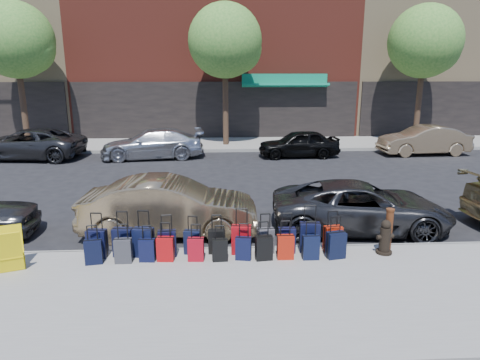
{
  "coord_description": "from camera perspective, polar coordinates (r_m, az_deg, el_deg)",
  "views": [
    {
      "loc": [
        0.05,
        -13.5,
        4.06
      ],
      "look_at": [
        0.69,
        -1.5,
        0.96
      ],
      "focal_mm": 32.0,
      "sensor_mm": 36.0,
      "label": 1
    }
  ],
  "objects": [
    {
      "name": "suitcase_front_5",
      "position": [
        9.47,
        -3.12,
        -8.15
      ],
      "size": [
        0.37,
        0.21,
        0.87
      ],
      "rotation": [
        0.0,
        0.0,
        -0.05
      ],
      "color": "black",
      "rests_on": "sidewalk_near"
    },
    {
      "name": "car_far_1",
      "position": [
        20.61,
        -11.6,
        4.75
      ],
      "size": [
        4.93,
        2.43,
        1.38
      ],
      "primitive_type": "imported",
      "rotation": [
        0.0,
        0.0,
        -1.46
      ],
      "color": "silver",
      "rests_on": "ground"
    },
    {
      "name": "suitcase_front_8",
      "position": [
        9.55,
        6.25,
        -7.97
      ],
      "size": [
        0.37,
        0.21,
        0.9
      ],
      "rotation": [
        0.0,
        0.0,
        -0.02
      ],
      "color": "black",
      "rests_on": "sidewalk_near"
    },
    {
      "name": "car_far_2",
      "position": [
        20.7,
        7.83,
        4.84
      ],
      "size": [
        3.86,
        1.66,
        1.3
      ],
      "primitive_type": "imported",
      "rotation": [
        0.0,
        0.0,
        -1.54
      ],
      "color": "black",
      "rests_on": "ground"
    },
    {
      "name": "suitcase_front_0",
      "position": [
        9.74,
        -18.51,
        -8.02
      ],
      "size": [
        0.43,
        0.26,
        0.99
      ],
      "rotation": [
        0.0,
        0.0,
        -0.1
      ],
      "color": "black",
      "rests_on": "sidewalk_near"
    },
    {
      "name": "suitcase_front_2",
      "position": [
        9.51,
        -12.73,
        -8.1
      ],
      "size": [
        0.46,
        0.31,
        1.02
      ],
      "rotation": [
        0.0,
        0.0,
        -0.2
      ],
      "color": "black",
      "rests_on": "sidewalk_near"
    },
    {
      "name": "suitcase_back_9",
      "position": [
        9.31,
        9.42,
        -8.84
      ],
      "size": [
        0.35,
        0.2,
        0.83
      ],
      "rotation": [
        0.0,
        0.0,
        0.01
      ],
      "color": "black",
      "rests_on": "sidewalk_near"
    },
    {
      "name": "suitcase_back_2",
      "position": [
        9.3,
        -12.26,
        -9.11
      ],
      "size": [
        0.34,
        0.21,
        0.78
      ],
      "rotation": [
        0.0,
        0.0,
        -0.07
      ],
      "color": "black",
      "rests_on": "sidewalk_near"
    },
    {
      "name": "suitcase_front_9",
      "position": [
        9.65,
        9.26,
        -7.52
      ],
      "size": [
        0.46,
        0.28,
        1.06
      ],
      "rotation": [
        0.0,
        0.0,
        -0.1
      ],
      "color": "black",
      "rests_on": "sidewalk_near"
    },
    {
      "name": "car_far_3",
      "position": [
        22.95,
        23.31,
        4.89
      ],
      "size": [
        4.4,
        1.73,
        1.43
      ],
      "primitive_type": "imported",
      "rotation": [
        0.0,
        0.0,
        -1.52
      ],
      "color": "tan",
      "rests_on": "ground"
    },
    {
      "name": "suitcase_front_6",
      "position": [
        9.42,
        0.18,
        -7.95
      ],
      "size": [
        0.45,
        0.28,
        1.02
      ],
      "rotation": [
        0.0,
        0.0,
        -0.12
      ],
      "color": "maroon",
      "rests_on": "sidewalk_near"
    },
    {
      "name": "suitcase_back_8",
      "position": [
        9.25,
        6.07,
        -8.86
      ],
      "size": [
        0.35,
        0.21,
        0.84
      ],
      "rotation": [
        0.0,
        0.0,
        0.01
      ],
      "color": "#A21A0A",
      "rests_on": "sidewalk_near"
    },
    {
      "name": "curb_near",
      "position": [
        9.86,
        -3.12,
        -9.41
      ],
      "size": [
        60.0,
        0.08,
        0.15
      ],
      "primitive_type": "cube",
      "color": "gray",
      "rests_on": "ground"
    },
    {
      "name": "car_far_0",
      "position": [
        22.35,
        -26.46,
        4.33
      ],
      "size": [
        5.33,
        2.84,
        1.42
      ],
      "primitive_type": "imported",
      "rotation": [
        0.0,
        0.0,
        -1.67
      ],
      "color": "#2F2F31",
      "rests_on": "ground"
    },
    {
      "name": "curb_far",
      "position": [
        21.84,
        -3.12,
        3.92
      ],
      "size": [
        60.0,
        0.08,
        0.15
      ],
      "primitive_type": "cube",
      "color": "gray",
      "rests_on": "ground"
    },
    {
      "name": "sidewalk_near",
      "position": [
        8.05,
        -3.13,
        -15.23
      ],
      "size": [
        60.0,
        4.0,
        0.15
      ],
      "primitive_type": "cube",
      "color": "gray",
      "rests_on": "ground"
    },
    {
      "name": "suitcase_back_0",
      "position": [
        9.48,
        -18.95,
        -9.03
      ],
      "size": [
        0.38,
        0.26,
        0.83
      ],
      "rotation": [
        0.0,
        0.0,
        0.17
      ],
      "color": "black",
      "rests_on": "sidewalk_near"
    },
    {
      "name": "car_near_2",
      "position": [
        11.52,
        15.81,
        -3.41
      ],
      "size": [
        4.74,
        2.51,
        1.27
      ],
      "primitive_type": "imported",
      "rotation": [
        0.0,
        0.0,
        1.48
      ],
      "color": "#303032",
      "rests_on": "ground"
    },
    {
      "name": "tree_right",
      "position": [
        25.57,
        23.7,
        16.33
      ],
      "size": [
        3.8,
        3.8,
        7.27
      ],
      "color": "black",
      "rests_on": "sidewalk_far"
    },
    {
      "name": "tree_center",
      "position": [
        23.04,
        -1.63,
        17.81
      ],
      "size": [
        3.8,
        3.8,
        7.27
      ],
      "color": "black",
      "rests_on": "sidewalk_far"
    },
    {
      "name": "suitcase_front_1",
      "position": [
        9.66,
        -15.35,
        -7.97
      ],
      "size": [
        0.43,
        0.26,
        0.99
      ],
      "rotation": [
        0.0,
        0.0,
        -0.08
      ],
      "color": "black",
      "rests_on": "sidewalk_near"
    },
    {
      "name": "suitcase_back_6",
      "position": [
        9.17,
        0.46,
        -9.09
      ],
      "size": [
        0.36,
        0.25,
        0.79
      ],
      "rotation": [
        0.0,
        0.0,
        -0.17
      ],
      "color": "black",
      "rests_on": "sidewalk_near"
    },
    {
      "name": "suitcase_back_10",
      "position": [
        9.45,
        12.66,
        -8.45
      ],
      "size": [
        0.43,
        0.3,
        0.93
      ],
      "rotation": [
        0.0,
        0.0,
        0.21
      ],
      "color": "black",
      "rests_on": "sidewalk_near"
    },
    {
      "name": "suitcase_front_3",
      "position": [
        9.44,
        -9.68,
        -8.32
      ],
      "size": [
        0.4,
        0.24,
        0.92
      ],
      "rotation": [
        0.0,
        0.0,
        0.09
      ],
      "color": "black",
      "rests_on": "sidewalk_near"
    },
    {
      "name": "suitcase_back_3",
      "position": [
        9.24,
        -9.91,
        -9.03
      ],
      "size": [
        0.36,
        0.23,
        0.83
      ],
      "rotation": [
        0.0,
        0.0,
        -0.08
      ],
      "color": "#A40A0D",
      "rests_on": "sidewalk_near"
    },
    {
      "name": "bollard",
      "position": [
        10.03,
        19.22,
        -6.23
      ],
      "size": [
        0.18,
        0.18,
        0.98
      ],
      "color": "#38190C",
      "rests_on": "sidewalk_near"
    },
    {
      "name": "suitcase_back_5",
      "position": [
        9.12,
        -2.69,
        -9.28
      ],
      "size": [
        0.33,
        0.21,
        0.77
      ],
      "rotation": [
        0.0,
        0.0,
        0.06
      ],
      "color": "black",
      "rests_on": "sidewalk_near"
    },
    {
      "name": "suitcase_front_7",
      "position": [
        9.49,
        3.42,
        -8.06
      ],
      "size": [
        0.38,
        0.23,
        0.89
      ],
      "rotation": [
        0.0,
        0.0,
        0.08
      ],
      "color": "#414046",
      "rests_on": "sidewalk_near"
    },
    {
      "name": "suitcase_back_4",
      "position": [
        9.16,
        -5.9,
        -9.17
      ],
      "size": [
        0.35,
        0.22,
        0.8
      ],
      "rotation": [
        0.0,
        0.0,
        -0.07
      ],
      "color": "maroon",
      "rests_on": "sidewalk_near"
    },
    {
      "name": "suitcase_front_10",
      "position": [
        9.77,
        12.26,
        -7.65
      ],
      "size": [
        0.41,
        0.26,
        0.93
      ],
      "rotation": [
        0.0,
        0.0,
        0.14
      ],
      "color": "#A61E0A",
      "rests_on": "sidewalk_near"
    },
    {
      "name": "fire_hydrant",
      "position": [
        9.93,
        18.76,
        -7.34
      ],
      "size": [
        0.4,
        0.35,
        0.77
      ],
      "rotation": [
        0.0,
        0.0,
        0.15
      ],
      "color": "black",
      "rests_on": "sidewalk_near"
    },
    {
      "name": "suitcase_front_4",
      "position": [
        9.49,
        -6.36,
        -8.21
      ],
      "size": [
        0.38,
        0.26,
        0.85
      ],
      "rotation": [
        0.0,
        0.0,
        -0.19
      ],
      "color": "black",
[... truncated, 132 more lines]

